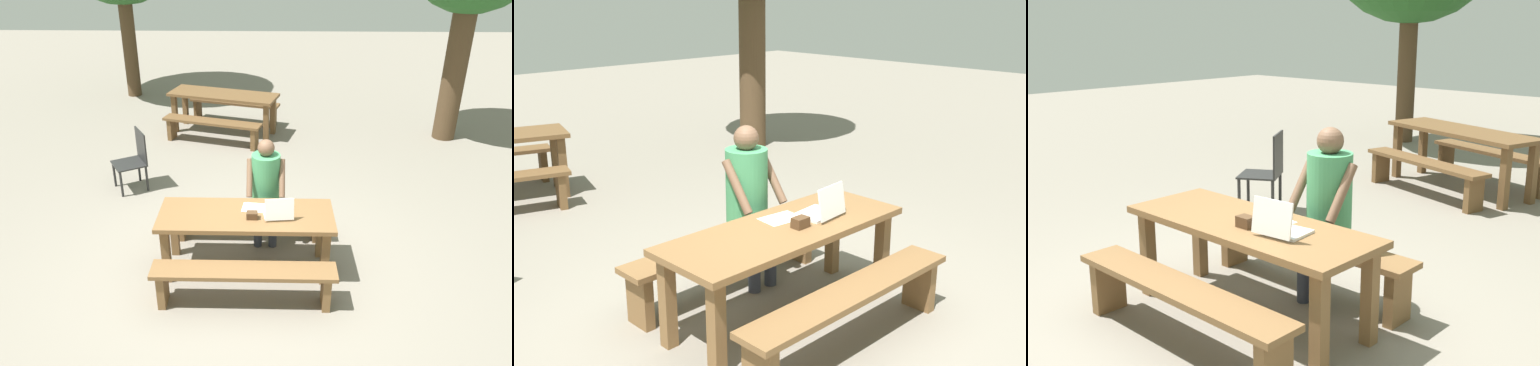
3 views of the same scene
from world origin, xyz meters
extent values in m
plane|color=gray|center=(0.00, 0.00, 0.00)|extent=(30.00, 30.00, 0.00)
cube|color=brown|center=(0.00, 0.00, 0.69)|extent=(1.91, 0.71, 0.05)
cube|color=brown|center=(-0.86, -0.26, 0.33)|extent=(0.09, 0.09, 0.67)
cube|color=brown|center=(0.86, -0.26, 0.33)|extent=(0.09, 0.09, 0.67)
cube|color=brown|center=(-0.86, 0.26, 0.33)|extent=(0.09, 0.09, 0.67)
cube|color=brown|center=(0.86, 0.26, 0.33)|extent=(0.09, 0.09, 0.67)
cube|color=brown|center=(0.00, -0.63, 0.42)|extent=(1.88, 0.30, 0.05)
cube|color=brown|center=(-0.84, -0.63, 0.20)|extent=(0.08, 0.24, 0.40)
cube|color=brown|center=(0.84, -0.63, 0.20)|extent=(0.08, 0.24, 0.40)
cube|color=brown|center=(0.00, 0.63, 0.42)|extent=(1.88, 0.30, 0.05)
cube|color=brown|center=(-0.84, 0.63, 0.20)|extent=(0.08, 0.24, 0.40)
cube|color=brown|center=(0.84, 0.63, 0.20)|extent=(0.08, 0.24, 0.40)
cube|color=white|center=(0.34, 0.00, 0.73)|extent=(0.33, 0.27, 0.02)
cube|color=white|center=(0.36, -0.14, 0.85)|extent=(0.31, 0.08, 0.24)
cube|color=#0F1933|center=(0.36, -0.13, 0.86)|extent=(0.29, 0.07, 0.22)
cube|color=#4C331E|center=(0.07, -0.09, 0.75)|extent=(0.12, 0.09, 0.08)
cube|color=white|center=(0.10, 0.13, 0.72)|extent=(0.32, 0.24, 0.00)
cylinder|color=#333847|center=(0.12, 0.45, 0.22)|extent=(0.10, 0.10, 0.44)
cylinder|color=#333847|center=(0.30, 0.45, 0.22)|extent=(0.10, 0.10, 0.44)
cube|color=#333847|center=(0.21, 0.54, 0.48)|extent=(0.28, 0.28, 0.12)
cylinder|color=#3F8C59|center=(0.21, 0.63, 0.83)|extent=(0.34, 0.34, 0.62)
cylinder|color=brown|center=(0.02, 0.53, 0.89)|extent=(0.07, 0.32, 0.41)
cylinder|color=brown|center=(0.40, 0.53, 0.89)|extent=(0.07, 0.32, 0.41)
sphere|color=brown|center=(0.21, 0.63, 1.23)|extent=(0.20, 0.20, 0.20)
cube|color=#262626|center=(-1.81, 1.92, 0.41)|extent=(0.60, 0.60, 0.02)
cube|color=#262626|center=(-1.63, 2.03, 0.65)|extent=(0.24, 0.39, 0.47)
cylinder|color=#262626|center=(-2.07, 1.99, 0.20)|extent=(0.04, 0.04, 0.40)
cylinder|color=#262626|center=(-1.87, 1.66, 0.20)|extent=(0.04, 0.04, 0.40)
cylinder|color=#262626|center=(-1.74, 2.18, 0.20)|extent=(0.04, 0.04, 0.40)
cylinder|color=#262626|center=(-1.55, 1.86, 0.20)|extent=(0.04, 0.04, 0.40)
cube|color=brown|center=(-0.60, 4.27, 0.74)|extent=(2.12, 1.21, 0.05)
cube|color=brown|center=(-1.54, 4.30, 0.36)|extent=(0.11, 0.11, 0.72)
cube|color=brown|center=(0.20, 3.79, 0.36)|extent=(0.11, 0.11, 0.72)
cube|color=brown|center=(-1.41, 4.75, 0.36)|extent=(0.11, 0.11, 0.72)
cube|color=brown|center=(0.33, 4.24, 0.36)|extent=(0.11, 0.11, 0.72)
cube|color=brown|center=(-0.77, 3.70, 0.42)|extent=(1.82, 0.80, 0.05)
cube|color=brown|center=(-1.54, 3.93, 0.20)|extent=(0.14, 0.25, 0.40)
cube|color=brown|center=(0.00, 3.47, 0.20)|extent=(0.14, 0.25, 0.40)
cube|color=brown|center=(-0.43, 4.84, 0.42)|extent=(1.82, 0.80, 0.05)
cube|color=brown|center=(-1.21, 5.07, 0.20)|extent=(0.14, 0.25, 0.40)
cube|color=brown|center=(0.34, 4.62, 0.20)|extent=(0.14, 0.25, 0.40)
cylinder|color=#4C3823|center=(-2.90, 6.65, 1.32)|extent=(0.31, 0.31, 2.65)
cylinder|color=#4C3823|center=(3.53, 4.12, 1.34)|extent=(0.40, 0.40, 2.68)
camera|label=1|loc=(0.22, -4.64, 3.47)|focal=34.76mm
camera|label=2|loc=(-3.06, -2.98, 2.35)|focal=44.61mm
camera|label=3|loc=(2.98, -2.87, 2.06)|focal=43.83mm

